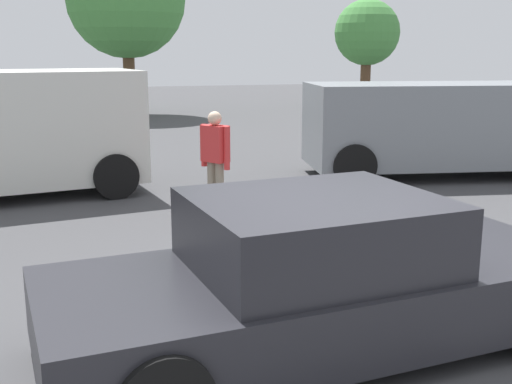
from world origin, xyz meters
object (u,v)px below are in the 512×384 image
suv_dark (434,125)px  dog (326,212)px  sedan_foreground (322,280)px  pedestrian (215,153)px

suv_dark → dog: bearing=-129.0°
sedan_foreground → dog: (1.35, 3.16, -0.29)m
sedan_foreground → suv_dark: size_ratio=0.93×
sedan_foreground → dog: bearing=60.5°
dog → pedestrian: size_ratio=0.37×
pedestrian → dog: bearing=-87.1°
sedan_foreground → pedestrian: bearing=81.3°
dog → suv_dark: suv_dark is taller
dog → suv_dark: size_ratio=0.11×
suv_dark → sedan_foreground: bearing=-118.5°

